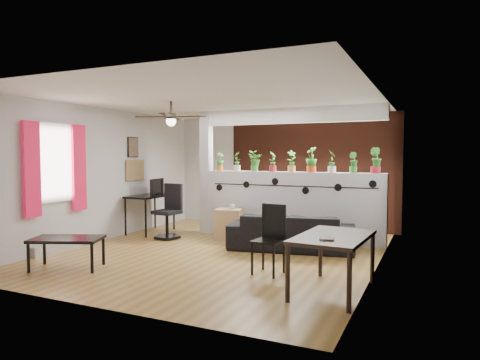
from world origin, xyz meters
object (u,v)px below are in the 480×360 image
(potted_plant_0, at_px, (220,161))
(dining_table, at_px, (333,241))
(potted_plant_1, at_px, (237,160))
(potted_plant_7, at_px, (353,162))
(cup, at_px, (232,206))
(office_chair, at_px, (169,215))
(potted_plant_8, at_px, (376,159))
(potted_plant_3, at_px, (273,161))
(computer_desk, at_px, (150,198))
(potted_plant_4, at_px, (292,160))
(potted_plant_6, at_px, (332,161))
(folding_chair, at_px, (271,233))
(potted_plant_5, at_px, (311,159))
(sofa, at_px, (291,232))
(coffee_table, at_px, (67,241))
(cube_shelf, at_px, (229,224))
(potted_plant_2, at_px, (254,160))
(ceiling_fan, at_px, (171,118))

(potted_plant_0, height_order, dining_table, potted_plant_0)
(potted_plant_1, height_order, potted_plant_7, potted_plant_1)
(cup, height_order, office_chair, office_chair)
(dining_table, bearing_deg, potted_plant_8, 87.42)
(potted_plant_3, height_order, computer_desk, potted_plant_3)
(potted_plant_7, bearing_deg, potted_plant_8, 0.00)
(potted_plant_4, xyz_separation_m, potted_plant_7, (1.19, 0.00, -0.02))
(potted_plant_7, relative_size, cup, 3.02)
(potted_plant_8, bearing_deg, potted_plant_6, -180.00)
(potted_plant_3, bearing_deg, folding_chair, -70.28)
(potted_plant_4, height_order, dining_table, potted_plant_4)
(potted_plant_1, xyz_separation_m, office_chair, (-1.11, -0.86, -1.09))
(potted_plant_7, bearing_deg, potted_plant_5, -180.00)
(potted_plant_6, bearing_deg, folding_chair, -97.94)
(sofa, xyz_separation_m, folding_chair, (0.19, -1.56, 0.27))
(folding_chair, height_order, coffee_table, folding_chair)
(computer_desk, xyz_separation_m, dining_table, (4.49, -2.42, -0.11))
(potted_plant_1, distance_m, sofa, 2.09)
(potted_plant_5, height_order, potted_plant_6, potted_plant_5)
(potted_plant_4, relative_size, cube_shelf, 0.69)
(sofa, bearing_deg, folding_chair, 86.42)
(potted_plant_7, bearing_deg, computer_desk, -173.70)
(cup, bearing_deg, cube_shelf, 180.00)
(potted_plant_2, height_order, folding_chair, potted_plant_2)
(potted_plant_5, relative_size, folding_chair, 0.49)
(computer_desk, distance_m, coffee_table, 3.06)
(potted_plant_2, bearing_deg, cup, -121.06)
(potted_plant_2, distance_m, potted_plant_8, 2.37)
(potted_plant_4, xyz_separation_m, potted_plant_6, (0.79, 0.00, -0.00))
(computer_desk, bearing_deg, coffee_table, -77.12)
(potted_plant_8, distance_m, cube_shelf, 3.04)
(computer_desk, relative_size, folding_chair, 1.16)
(ceiling_fan, bearing_deg, cube_shelf, 70.36)
(potted_plant_0, relative_size, potted_plant_1, 0.93)
(potted_plant_6, xyz_separation_m, potted_plant_8, (0.79, 0.00, 0.03))
(potted_plant_8, xyz_separation_m, dining_table, (-0.13, -2.88, -0.97))
(potted_plant_1, xyz_separation_m, potted_plant_3, (0.79, -0.00, -0.00))
(potted_plant_0, distance_m, cup, 1.13)
(potted_plant_7, bearing_deg, dining_table, -84.75)
(potted_plant_2, height_order, office_chair, potted_plant_2)
(potted_plant_4, xyz_separation_m, cup, (-1.08, -0.48, -0.91))
(potted_plant_4, relative_size, coffee_table, 0.38)
(potted_plant_2, relative_size, cup, 3.25)
(potted_plant_1, bearing_deg, potted_plant_8, 0.00)
(potted_plant_5, bearing_deg, computer_desk, -172.26)
(potted_plant_8, height_order, dining_table, potted_plant_8)
(potted_plant_1, height_order, coffee_table, potted_plant_1)
(potted_plant_7, bearing_deg, coffee_table, -135.92)
(potted_plant_2, bearing_deg, dining_table, -52.16)
(cube_shelf, distance_m, computer_desk, 1.96)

